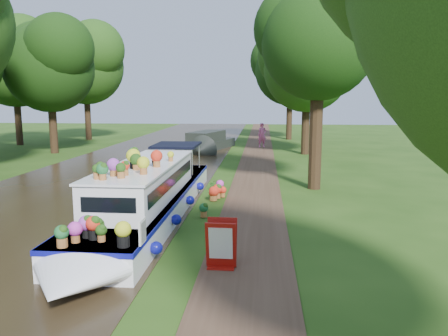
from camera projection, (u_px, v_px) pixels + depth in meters
ground at (222, 203)px, 16.65m from camera, size 100.00×100.00×0.00m
canal_water at (71, 199)px, 17.17m from camera, size 10.00×100.00×0.02m
towpath at (253, 203)px, 16.54m from camera, size 2.20×100.00×0.03m
plant_boat at (146, 195)px, 14.21m from camera, size 2.29×13.52×2.27m
tree_near_overhang at (319, 34)px, 18.28m from camera, size 5.52×5.28×8.99m
tree_near_mid at (307, 61)px, 30.06m from camera, size 6.90×6.60×9.40m
tree_near_far at (290, 64)px, 40.83m from camera, size 7.59×7.26×10.30m
tree_far_c at (49, 61)px, 30.64m from camera, size 7.13×6.82×9.59m
tree_far_d at (85, 60)px, 40.48m from camera, size 8.05×7.70×10.85m
tree_far_h at (14, 59)px, 35.95m from camera, size 7.82×7.48×10.49m
second_boat at (206, 143)px, 33.19m from camera, size 3.92×7.81×1.43m
sandwich_board at (221, 246)px, 10.22m from camera, size 0.72×0.57×1.14m
pedestrian_pink at (262, 135)px, 34.98m from camera, size 0.81×0.64×1.94m
verge_plant at (213, 185)px, 18.98m from camera, size 0.46×0.43×0.41m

